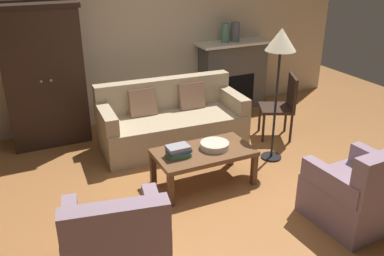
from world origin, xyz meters
TOP-DOWN VIEW (x-y plane):
  - ground_plane at (0.00, 0.00)m, footprint 9.60×9.60m
  - back_wall at (0.00, 2.55)m, footprint 7.20×0.10m
  - fireplace at (1.55, 2.30)m, footprint 1.26×0.48m
  - armoire at (-1.40, 2.22)m, footprint 1.06×0.57m
  - couch at (0.07, 1.39)m, footprint 1.96×0.94m
  - coffee_table at (-0.00, 0.28)m, footprint 1.10×0.60m
  - fruit_bowl at (0.13, 0.28)m, footprint 0.32×0.32m
  - book_stack at (-0.31, 0.27)m, footprint 0.26×0.19m
  - mantel_vase_jade at (1.37, 2.28)m, footprint 0.12×0.12m
  - mantel_vase_slate at (1.55, 2.28)m, footprint 0.14×0.14m
  - armchair_near_left at (-1.30, -0.77)m, footprint 0.89×0.89m
  - armchair_near_right at (1.02, -1.00)m, footprint 0.81×0.81m
  - side_chair_wooden at (1.57, 0.96)m, footprint 0.59×0.59m
  - floor_lamp at (1.07, 0.47)m, footprint 0.36×0.36m

SIDE VIEW (x-z plane):
  - ground_plane at x=0.00m, z-range 0.00..0.00m
  - armchair_near_left at x=-1.30m, z-range -0.12..0.76m
  - armchair_near_right at x=1.02m, z-range -0.12..0.76m
  - couch at x=0.07m, z-range -0.11..0.75m
  - coffee_table at x=0.00m, z-range 0.16..0.58m
  - fruit_bowl at x=0.13m, z-range 0.42..0.49m
  - book_stack at x=-0.31m, z-range 0.42..0.55m
  - side_chair_wooden at x=1.57m, z-range 0.06..0.96m
  - fireplace at x=1.55m, z-range 0.01..1.13m
  - armoire at x=-1.40m, z-range 0.00..1.88m
  - mantel_vase_jade at x=1.37m, z-range 1.12..1.42m
  - mantel_vase_slate at x=1.55m, z-range 1.12..1.42m
  - back_wall at x=0.00m, z-range 0.00..2.80m
  - floor_lamp at x=1.07m, z-range 0.60..2.25m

